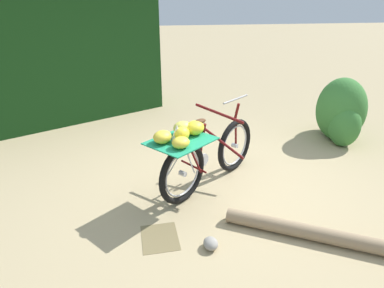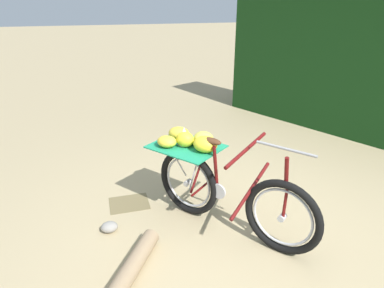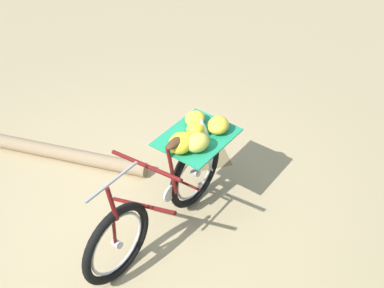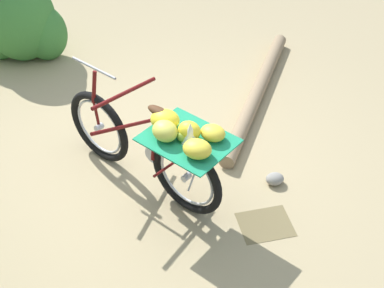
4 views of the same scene
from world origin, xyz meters
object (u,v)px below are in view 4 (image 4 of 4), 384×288
at_px(bicycle, 153,145).
at_px(path_stone, 275,179).
at_px(shrub_cluster, 19,23).
at_px(fallen_log, 257,92).

height_order(bicycle, path_stone, bicycle).
relative_size(bicycle, shrub_cluster, 1.45).
bearing_deg(path_stone, bicycle, 171.09).
relative_size(bicycle, fallen_log, 0.65).
height_order(bicycle, fallen_log, bicycle).
bearing_deg(fallen_log, shrub_cluster, 149.64).
bearing_deg(shrub_cluster, fallen_log, -30.36).
bearing_deg(bicycle, shrub_cluster, -13.89).
distance_m(fallen_log, path_stone, 1.34).
relative_size(fallen_log, path_stone, 14.59).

